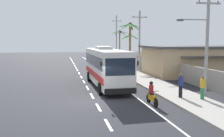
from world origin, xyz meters
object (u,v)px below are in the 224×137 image
at_px(pedestrian_midwalk, 181,85).
at_px(motorcycle_trailing, 152,95).
at_px(coach_bus_foreground, 106,66).
at_px(palm_nearest, 130,41).
at_px(roadside_building, 203,60).
at_px(motorcycle_beside_bus, 107,70).
at_px(utility_pole_nearest, 206,40).
at_px(palm_second, 130,36).
at_px(palm_third, 120,38).
at_px(pedestrian_near_kerb, 203,87).
at_px(utility_pole_mid, 139,40).
at_px(utility_pole_far, 116,38).

bearing_deg(pedestrian_midwalk, motorcycle_trailing, -130.81).
height_order(coach_bus_foreground, palm_nearest, palm_nearest).
bearing_deg(roadside_building, motorcycle_trailing, -130.92).
height_order(motorcycle_beside_bus, utility_pole_nearest, utility_pole_nearest).
distance_m(motorcycle_beside_bus, motorcycle_trailing, 16.29).
distance_m(motorcycle_trailing, utility_pole_nearest, 6.17).
xyz_separation_m(palm_second, roadside_building, (7.37, -8.77, -3.18)).
distance_m(utility_pole_nearest, roadside_building, 14.59).
height_order(palm_second, palm_third, palm_second).
distance_m(palm_nearest, palm_third, 11.08).
xyz_separation_m(pedestrian_near_kerb, utility_pole_nearest, (0.71, 0.97, 3.40)).
distance_m(palm_third, roadside_building, 28.27).
distance_m(pedestrian_near_kerb, roadside_building, 15.58).
distance_m(pedestrian_near_kerb, palm_second, 22.55).
xyz_separation_m(motorcycle_beside_bus, palm_second, (4.80, 6.22, 4.42)).
distance_m(motorcycle_beside_bus, pedestrian_near_kerb, 16.53).
relative_size(pedestrian_near_kerb, palm_second, 0.24).
relative_size(coach_bus_foreground, utility_pole_mid, 1.35).
distance_m(utility_pole_mid, utility_pole_far, 16.58).
distance_m(motorcycle_beside_bus, palm_third, 26.61).
bearing_deg(palm_nearest, coach_bus_foreground, -110.65).
height_order(motorcycle_beside_bus, palm_second, palm_second).
height_order(coach_bus_foreground, palm_second, palm_second).
bearing_deg(utility_pole_mid, motorcycle_trailing, -104.55).
xyz_separation_m(pedestrian_near_kerb, pedestrian_midwalk, (-1.31, 0.84, 0.07)).
height_order(utility_pole_nearest, palm_third, utility_pole_nearest).
height_order(pedestrian_midwalk, palm_nearest, palm_nearest).
xyz_separation_m(palm_nearest, palm_second, (-2.15, -7.89, 0.83)).
bearing_deg(palm_second, palm_third, 81.87).
relative_size(motorcycle_beside_bus, pedestrian_near_kerb, 1.16).
distance_m(pedestrian_near_kerb, palm_third, 41.43).
xyz_separation_m(coach_bus_foreground, palm_third, (9.06, 33.60, 3.02)).
bearing_deg(motorcycle_beside_bus, palm_nearest, 63.79).
height_order(pedestrian_midwalk, roadside_building, roadside_building).
bearing_deg(pedestrian_near_kerb, pedestrian_midwalk, 93.15).
relative_size(pedestrian_midwalk, roadside_building, 0.12).
height_order(pedestrian_near_kerb, roadside_building, roadside_building).
xyz_separation_m(motorcycle_trailing, palm_third, (7.24, 41.43, 4.35)).
distance_m(coach_bus_foreground, utility_pole_mid, 12.17).
xyz_separation_m(motorcycle_beside_bus, pedestrian_near_kerb, (4.27, -15.97, 0.39)).
bearing_deg(pedestrian_near_kerb, coach_bus_foreground, 73.63).
relative_size(coach_bus_foreground, palm_nearest, 2.00).
bearing_deg(motorcycle_trailing, palm_second, 78.61).
relative_size(palm_nearest, roadside_building, 0.38).
relative_size(utility_pole_nearest, palm_second, 1.15).
relative_size(pedestrian_near_kerb, utility_pole_nearest, 0.20).
xyz_separation_m(utility_pole_mid, palm_second, (-0.10, 4.64, 0.62)).
relative_size(coach_bus_foreground, utility_pole_far, 1.22).
bearing_deg(utility_pole_far, coach_bus_foreground, -104.34).
height_order(utility_pole_mid, palm_third, utility_pole_mid).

